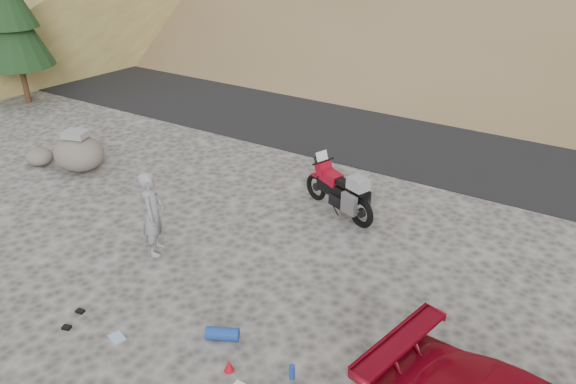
# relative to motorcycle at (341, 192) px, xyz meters

# --- Properties ---
(ground) EXTENTS (140.00, 140.00, 0.00)m
(ground) POSITION_rel_motorcycle_xyz_m (-1.26, -3.22, -0.53)
(ground) COLOR #423F3D
(ground) RESTS_ON ground
(road) EXTENTS (120.00, 7.00, 0.05)m
(road) POSITION_rel_motorcycle_xyz_m (-1.26, 5.78, -0.53)
(road) COLOR black
(road) RESTS_ON ground
(conifer_verge) EXTENTS (2.20, 2.20, 5.04)m
(conifer_verge) POSITION_rel_motorcycle_xyz_m (-12.26, 1.28, 2.36)
(conifer_verge) COLOR #371F14
(conifer_verge) RESTS_ON ground
(motorcycle) EXTENTS (1.99, 1.04, 1.24)m
(motorcycle) POSITION_rel_motorcycle_xyz_m (0.00, 0.00, 0.00)
(motorcycle) COLOR black
(motorcycle) RESTS_ON ground
(man) EXTENTS (0.64, 0.73, 1.67)m
(man) POSITION_rel_motorcycle_xyz_m (-2.33, -3.13, -0.53)
(man) COLOR gray
(man) RESTS_ON ground
(boulder) EXTENTS (1.41, 1.23, 1.04)m
(boulder) POSITION_rel_motorcycle_xyz_m (-6.55, -1.37, -0.08)
(boulder) COLOR #544E48
(boulder) RESTS_ON ground
(small_rock) EXTENTS (0.73, 0.66, 0.43)m
(small_rock) POSITION_rel_motorcycle_xyz_m (-7.67, -1.71, -0.32)
(small_rock) COLOR #544E48
(small_rock) RESTS_ON ground
(gear_blue_mat) EXTENTS (0.55, 0.41, 0.20)m
(gear_blue_mat) POSITION_rel_motorcycle_xyz_m (0.21, -4.41, -0.43)
(gear_blue_mat) COLOR #193C96
(gear_blue_mat) RESTS_ON ground
(gear_bottle) EXTENTS (0.11, 0.11, 0.23)m
(gear_bottle) POSITION_rel_motorcycle_xyz_m (1.53, -4.53, -0.41)
(gear_bottle) COLOR #193C96
(gear_bottle) RESTS_ON ground
(gear_funnel) EXTENTS (0.18, 0.18, 0.19)m
(gear_funnel) POSITION_rel_motorcycle_xyz_m (0.69, -4.88, -0.44)
(gear_funnel) COLOR #AE0B18
(gear_funnel) RESTS_ON ground
(gear_glove_a) EXTENTS (0.14, 0.11, 0.04)m
(gear_glove_a) POSITION_rel_motorcycle_xyz_m (-2.16, -5.12, -0.51)
(gear_glove_a) COLOR black
(gear_glove_a) RESTS_ON ground
(gear_glove_b) EXTENTS (0.15, 0.13, 0.04)m
(gear_glove_b) POSITION_rel_motorcycle_xyz_m (-2.02, -5.50, -0.51)
(gear_glove_b) COLOR black
(gear_glove_b) RESTS_ON ground
(gear_blue_cloth) EXTENTS (0.31, 0.27, 0.01)m
(gear_blue_cloth) POSITION_rel_motorcycle_xyz_m (-1.19, -5.24, -0.53)
(gear_blue_cloth) COLOR #8CAAD9
(gear_blue_cloth) RESTS_ON ground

